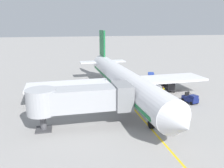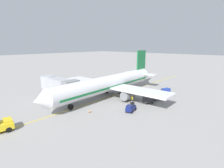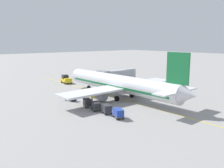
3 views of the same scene
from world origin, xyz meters
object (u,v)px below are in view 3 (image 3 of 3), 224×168
(baggage_cart_front, at_px, (87,102))
(safety_cone_nose_left, at_px, (79,92))
(pushback_tractor, at_px, (66,79))
(baggage_cart_second_in_train, at_px, (96,105))
(parked_airliner, at_px, (119,84))
(baggage_cart_tail_end, at_px, (118,113))
(baggage_cart_third_in_train, at_px, (107,108))
(ground_crew_wing_walker, at_px, (92,98))
(baggage_tug_lead, at_px, (70,97))
(jet_bridge, at_px, (118,75))

(baggage_cart_front, xyz_separation_m, safety_cone_nose_left, (5.30, 11.80, -0.66))
(pushback_tractor, distance_m, baggage_cart_second_in_train, 30.49)
(pushback_tractor, bearing_deg, baggage_cart_second_in_train, -108.41)
(parked_airliner, bearing_deg, baggage_cart_tail_end, -131.58)
(baggage_cart_third_in_train, bearing_deg, baggage_cart_second_in_train, 97.68)
(pushback_tractor, height_order, baggage_cart_second_in_train, pushback_tractor)
(parked_airliner, relative_size, safety_cone_nose_left, 63.22)
(ground_crew_wing_walker, xyz_separation_m, safety_cone_nose_left, (2.72, 9.63, -0.66))
(baggage_cart_front, bearing_deg, baggage_tug_lead, 90.70)
(jet_bridge, distance_m, pushback_tractor, 17.00)
(baggage_cart_third_in_train, bearing_deg, jet_bridge, 44.60)
(baggage_tug_lead, xyz_separation_m, baggage_cart_second_in_train, (-0.00, -9.35, 0.24))
(baggage_cart_third_in_train, bearing_deg, parked_airliner, 38.39)
(baggage_tug_lead, xyz_separation_m, baggage_cart_front, (0.08, -6.42, 0.24))
(baggage_tug_lead, xyz_separation_m, ground_crew_wing_walker, (2.66, -4.25, 0.24))
(parked_airliner, bearing_deg, pushback_tractor, 90.29)
(baggage_cart_front, relative_size, baggage_cart_tail_end, 1.00)
(jet_bridge, relative_size, safety_cone_nose_left, 20.41)
(pushback_tractor, bearing_deg, baggage_cart_third_in_train, -106.32)
(ground_crew_wing_walker, bearing_deg, baggage_cart_tail_end, -102.32)
(baggage_cart_third_in_train, bearing_deg, baggage_tug_lead, 91.72)
(jet_bridge, bearing_deg, baggage_tug_lead, -165.23)
(jet_bridge, xyz_separation_m, baggage_cart_third_in_train, (-16.82, -16.58, -2.50))
(baggage_tug_lead, bearing_deg, baggage_cart_tail_end, -89.11)
(baggage_cart_front, distance_m, baggage_cart_second_in_train, 2.93)
(parked_airliner, distance_m, ground_crew_wing_walker, 7.44)
(baggage_cart_front, distance_m, baggage_cart_third_in_train, 5.64)
(baggage_cart_tail_end, bearing_deg, pushback_tractor, 74.95)
(jet_bridge, relative_size, baggage_cart_front, 4.06)
(baggage_cart_front, height_order, baggage_cart_second_in_train, same)
(parked_airliner, height_order, baggage_cart_front, parked_airliner)
(jet_bridge, bearing_deg, baggage_cart_front, -147.37)
(baggage_cart_second_in_train, xyz_separation_m, ground_crew_wing_walker, (2.66, 5.11, 0.00))
(baggage_cart_front, xyz_separation_m, baggage_cart_second_in_train, (-0.08, -2.93, 0.00))
(parked_airliner, height_order, baggage_cart_tail_end, parked_airliner)
(pushback_tractor, xyz_separation_m, baggage_cart_tail_end, (-9.39, -34.91, -0.15))
(safety_cone_nose_left, bearing_deg, baggage_tug_lead, -134.95)
(jet_bridge, relative_size, baggage_tug_lead, 4.45)
(jet_bridge, height_order, baggage_cart_third_in_train, jet_bridge)
(baggage_cart_tail_end, height_order, safety_cone_nose_left, baggage_cart_tail_end)
(parked_airliner, relative_size, baggage_cart_tail_end, 12.58)
(baggage_cart_second_in_train, height_order, ground_crew_wing_walker, ground_crew_wing_walker)
(pushback_tractor, bearing_deg, baggage_tug_lead, -116.18)
(baggage_cart_tail_end, bearing_deg, jet_bridge, 49.54)
(jet_bridge, bearing_deg, ground_crew_wing_walker, -148.85)
(baggage_tug_lead, relative_size, baggage_cart_second_in_train, 0.91)
(baggage_cart_tail_end, bearing_deg, baggage_cart_second_in_train, 92.31)
(baggage_cart_second_in_train, relative_size, baggage_cart_tail_end, 1.00)
(ground_crew_wing_walker, height_order, safety_cone_nose_left, ground_crew_wing_walker)
(parked_airliner, relative_size, jet_bridge, 3.10)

